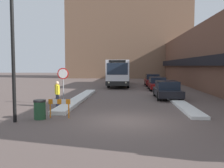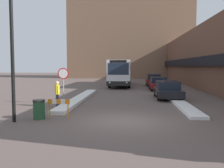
% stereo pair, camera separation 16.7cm
% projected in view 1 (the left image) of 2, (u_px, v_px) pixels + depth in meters
% --- Properties ---
extents(ground_plane, '(160.00, 160.00, 0.00)m').
position_uv_depth(ground_plane, '(126.00, 121.00, 11.73)').
color(ground_plane, brown).
extents(building_row_right, '(5.50, 60.00, 7.00)m').
position_uv_depth(building_row_right, '(199.00, 59.00, 34.69)').
color(building_row_right, brown).
rests_on(building_row_right, ground_plane).
extents(building_backdrop_far, '(26.00, 8.00, 19.28)m').
position_uv_depth(building_backdrop_far, '(128.00, 33.00, 54.10)').
color(building_backdrop_far, brown).
rests_on(building_backdrop_far, ground_plane).
extents(snow_bank_left, '(0.90, 11.93, 0.22)m').
position_uv_depth(snow_bank_left, '(79.00, 99.00, 18.94)').
color(snow_bank_left, silver).
rests_on(snow_bank_left, ground_plane).
extents(snow_bank_right, '(0.90, 13.00, 0.17)m').
position_uv_depth(snow_bank_right, '(176.00, 100.00, 18.37)').
color(snow_bank_right, silver).
rests_on(snow_bank_right, ground_plane).
extents(city_bus, '(2.61, 11.89, 3.25)m').
position_uv_depth(city_bus, '(119.00, 72.00, 32.76)').
color(city_bus, silver).
rests_on(city_bus, ground_plane).
extents(parked_car_front, '(1.89, 4.43, 1.38)m').
position_uv_depth(parked_car_front, '(167.00, 90.00, 19.82)').
color(parked_car_front, black).
rests_on(parked_car_front, ground_plane).
extents(parked_car_middle, '(1.82, 4.37, 1.39)m').
position_uv_depth(parked_car_middle, '(157.00, 83.00, 26.82)').
color(parked_car_middle, maroon).
rests_on(parked_car_middle, ground_plane).
extents(parked_car_back, '(1.85, 4.43, 1.52)m').
position_uv_depth(parked_car_back, '(152.00, 80.00, 32.41)').
color(parked_car_back, maroon).
rests_on(parked_car_back, ground_plane).
extents(stop_sign, '(0.76, 0.08, 2.45)m').
position_uv_depth(stop_sign, '(63.00, 78.00, 16.76)').
color(stop_sign, gray).
rests_on(stop_sign, ground_plane).
extents(street_lamp, '(1.46, 0.36, 6.87)m').
position_uv_depth(street_lamp, '(18.00, 30.00, 11.18)').
color(street_lamp, black).
rests_on(street_lamp, ground_plane).
extents(pedestrian, '(0.40, 0.48, 1.63)m').
position_uv_depth(pedestrian, '(57.00, 91.00, 15.67)').
color(pedestrian, '#333851').
rests_on(pedestrian, ground_plane).
extents(trash_bin, '(0.59, 0.59, 0.95)m').
position_uv_depth(trash_bin, '(40.00, 109.00, 12.10)').
color(trash_bin, '#234C2D').
rests_on(trash_bin, ground_plane).
extents(construction_barricade, '(1.10, 0.06, 0.94)m').
position_uv_depth(construction_barricade, '(59.00, 105.00, 12.37)').
color(construction_barricade, orange).
rests_on(construction_barricade, ground_plane).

